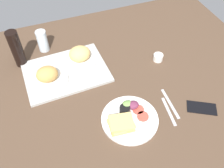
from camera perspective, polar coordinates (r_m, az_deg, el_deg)
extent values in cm
cube|color=#4C3828|center=(128.89, -0.37, -2.78)|extent=(190.00, 150.00, 3.00)
cube|color=#B2B2AD|center=(139.59, -10.65, 2.77)|extent=(46.36, 34.88, 1.60)
cylinder|color=white|center=(134.75, -14.36, 0.67)|extent=(20.33, 20.33, 1.40)
ellipsoid|color=tan|center=(132.05, -14.85, 2.23)|extent=(11.42, 9.86, 7.79)
cylinder|color=white|center=(143.10, -7.31, 5.56)|extent=(19.14, 19.14, 1.40)
ellipsoid|color=#DBB266|center=(139.71, -7.52, 6.97)|extent=(12.26, 10.59, 8.36)
cylinder|color=white|center=(117.99, 4.14, -8.18)|extent=(27.16, 27.16, 1.60)
cube|color=tan|center=(114.27, 2.13, -9.55)|extent=(11.83, 10.04, 1.40)
cube|color=#B2C66B|center=(113.25, 2.15, -9.23)|extent=(11.49, 9.61, 1.00)
cube|color=#DBB266|center=(112.23, 2.17, -8.91)|extent=(12.41, 10.80, 1.40)
cylinder|color=#D14738|center=(118.06, 7.18, -7.48)|extent=(5.60, 5.60, 0.80)
cylinder|color=#D14738|center=(120.05, 6.13, -5.93)|extent=(5.60, 5.60, 0.80)
cylinder|color=black|center=(118.31, 2.99, -5.87)|extent=(5.20, 5.20, 3.00)
cylinder|color=#EFEACC|center=(117.42, 3.01, -5.56)|extent=(4.26, 4.26, 0.60)
ellipsoid|color=#729E4C|center=(119.52, 3.58, -4.86)|extent=(6.00, 4.80, 3.60)
ellipsoid|color=#6B2D47|center=(119.62, 4.87, -4.92)|extent=(6.00, 4.80, 3.60)
cylinder|color=silver|center=(153.58, -15.84, 9.60)|extent=(6.09, 6.09, 13.39)
cylinder|color=black|center=(145.20, -21.26, 7.59)|extent=(6.40, 6.40, 22.31)
cylinder|color=silver|center=(146.45, 10.65, 6.09)|extent=(5.60, 5.60, 4.00)
cube|color=#B7B7BC|center=(124.14, 13.06, -6.17)|extent=(3.54, 17.04, 0.50)
cube|color=#B7B7BC|center=(127.19, 13.36, -4.39)|extent=(2.44, 19.05, 0.50)
cube|color=black|center=(129.88, 20.12, -5.17)|extent=(16.08, 13.33, 0.80)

